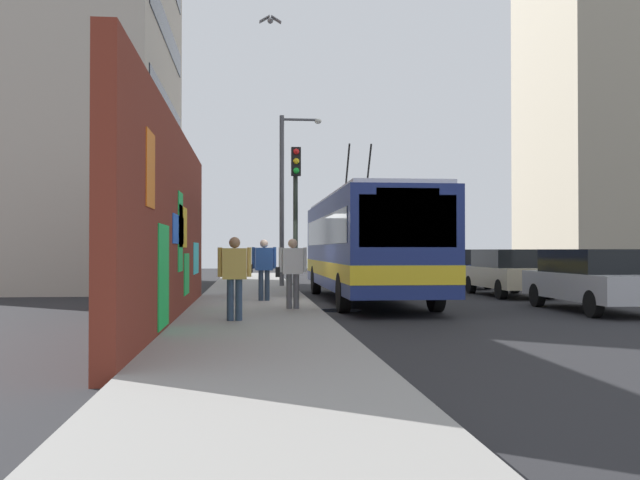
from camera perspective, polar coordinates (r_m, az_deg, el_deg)
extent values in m
plane|color=#232326|center=(19.23, -0.67, -5.48)|extent=(80.00, 80.00, 0.00)
cube|color=gray|center=(19.15, -5.46, -5.27)|extent=(48.00, 3.20, 0.15)
cube|color=maroon|center=(15.14, -12.02, 1.26)|extent=(13.90, 0.30, 4.22)
cube|color=#33D8E5|center=(19.75, -10.08, -1.47)|extent=(1.71, 0.02, 0.87)
cube|color=blue|center=(14.95, -11.48, 0.84)|extent=(2.13, 0.02, 0.60)
cube|color=green|center=(12.47, -12.65, -2.89)|extent=(1.45, 0.02, 1.80)
cube|color=green|center=(15.36, -11.33, 0.65)|extent=(0.93, 0.02, 1.72)
cube|color=orange|center=(10.90, -13.67, 5.61)|extent=(0.86, 0.02, 1.16)
cube|color=yellow|center=(15.92, -11.13, 1.06)|extent=(1.88, 0.02, 0.92)
cube|color=green|center=(16.86, -10.84, -2.74)|extent=(1.24, 0.02, 0.97)
cube|color=#B2A899|center=(32.11, -19.60, 13.17)|extent=(12.67, 7.92, 18.60)
cube|color=black|center=(30.58, -12.36, 4.53)|extent=(10.77, 0.04, 1.10)
cube|color=black|center=(31.04, -12.34, 10.42)|extent=(10.77, 0.04, 1.10)
cube|color=black|center=(31.82, -12.33, 16.08)|extent=(10.77, 0.04, 1.10)
cube|color=#9E937F|center=(40.47, 22.27, 10.08)|extent=(8.30, 7.10, 18.34)
cube|color=navy|center=(21.18, 3.76, -0.30)|extent=(11.38, 2.60, 2.61)
cube|color=silver|center=(21.24, 3.76, 3.38)|extent=(10.93, 2.39, 0.12)
cube|color=yellow|center=(21.19, 3.76, -2.34)|extent=(11.40, 2.62, 0.44)
cube|color=black|center=(15.62, 7.19, 1.56)|extent=(0.04, 2.21, 1.17)
cube|color=black|center=(21.19, 3.76, 0.76)|extent=(10.47, 2.63, 0.83)
cube|color=orange|center=(15.67, 7.18, 3.73)|extent=(0.06, 1.43, 0.28)
cylinder|color=black|center=(23.04, 3.92, 5.15)|extent=(1.43, 0.06, 2.00)
cylinder|color=black|center=(22.94, 2.18, 5.17)|extent=(1.43, 0.06, 2.00)
cylinder|color=black|center=(17.90, 9.43, -4.21)|extent=(1.00, 0.28, 1.00)
cylinder|color=black|center=(17.43, 1.91, -4.32)|extent=(1.00, 0.28, 1.00)
cylinder|color=black|center=(25.00, 5.05, -3.25)|extent=(1.00, 0.28, 1.00)
cylinder|color=black|center=(24.66, -0.34, -3.29)|extent=(1.00, 0.28, 1.00)
cube|color=#B7B7BC|center=(19.05, 21.46, -3.51)|extent=(4.79, 1.85, 0.66)
cube|color=black|center=(19.12, 21.32, -1.61)|extent=(2.87, 1.66, 0.60)
cylinder|color=black|center=(17.30, 21.43, -4.89)|extent=(0.64, 0.22, 0.64)
cylinder|color=black|center=(20.85, 21.50, -4.18)|extent=(0.64, 0.22, 0.64)
cylinder|color=black|center=(20.15, 17.31, -4.32)|extent=(0.64, 0.22, 0.64)
cube|color=#C6B793|center=(24.46, 15.11, -2.93)|extent=(4.58, 1.81, 0.66)
cube|color=black|center=(24.53, 15.03, -1.45)|extent=(2.75, 1.63, 0.60)
cylinder|color=black|center=(23.38, 18.29, -3.82)|extent=(0.64, 0.22, 0.64)
cylinder|color=black|center=(22.78, 14.57, -3.92)|extent=(0.64, 0.22, 0.64)
cylinder|color=black|center=(26.17, 15.59, -3.51)|extent=(0.64, 0.22, 0.64)
cylinder|color=black|center=(25.63, 12.22, -3.58)|extent=(0.64, 0.22, 0.64)
cube|color=navy|center=(29.94, 11.16, -2.55)|extent=(4.79, 1.72, 0.66)
cube|color=black|center=(30.02, 11.11, -1.34)|extent=(2.87, 1.55, 0.60)
cylinder|color=black|center=(28.68, 13.54, -3.28)|extent=(0.64, 0.22, 0.64)
cylinder|color=black|center=(28.22, 10.62, -3.33)|extent=(0.64, 0.22, 0.64)
cylinder|color=black|center=(31.68, 11.65, -3.05)|extent=(0.64, 0.22, 0.64)
cylinder|color=black|center=(31.26, 8.99, -3.08)|extent=(0.64, 0.22, 0.64)
cube|color=black|center=(36.19, 8.18, -2.25)|extent=(4.45, 1.86, 0.66)
cube|color=black|center=(36.27, 8.14, -1.25)|extent=(2.67, 1.68, 0.60)
cylinder|color=black|center=(34.99, 10.08, -2.84)|extent=(0.64, 0.22, 0.64)
cylinder|color=black|center=(34.58, 7.43, -2.87)|extent=(0.64, 0.22, 0.64)
cylinder|color=black|center=(37.83, 8.87, -2.69)|extent=(0.64, 0.22, 0.64)
cylinder|color=black|center=(37.44, 6.40, -2.71)|extent=(0.64, 0.22, 0.64)
cylinder|color=#595960|center=(16.85, -1.95, -4.21)|extent=(0.14, 0.14, 0.83)
cylinder|color=#595960|center=(16.84, -2.53, -4.21)|extent=(0.14, 0.14, 0.83)
cube|color=silver|center=(16.81, -2.24, -1.73)|extent=(0.22, 0.49, 0.62)
cylinder|color=silver|center=(16.83, -1.24, -1.62)|extent=(0.09, 0.09, 0.59)
cylinder|color=silver|center=(16.80, -3.24, -1.62)|extent=(0.09, 0.09, 0.59)
sphere|color=tan|center=(16.81, -2.24, -0.28)|extent=(0.23, 0.23, 0.23)
cube|color=black|center=(16.80, -3.48, -2.63)|extent=(0.14, 0.10, 0.24)
cylinder|color=#2D3F59|center=(19.59, -4.34, -3.72)|extent=(0.14, 0.14, 0.84)
cylinder|color=#2D3F59|center=(19.58, -4.85, -3.72)|extent=(0.14, 0.14, 0.84)
cube|color=#264C99|center=(19.56, -4.59, -1.56)|extent=(0.22, 0.49, 0.63)
cylinder|color=#264C99|center=(19.57, -3.72, -1.46)|extent=(0.09, 0.09, 0.60)
cylinder|color=#264C99|center=(19.56, -5.46, -1.46)|extent=(0.09, 0.09, 0.60)
sphere|color=beige|center=(19.56, -4.59, -0.29)|extent=(0.23, 0.23, 0.23)
cube|color=black|center=(19.56, -5.66, -2.33)|extent=(0.14, 0.10, 0.24)
cylinder|color=#2D3F59|center=(14.11, -6.65, -4.88)|extent=(0.14, 0.14, 0.83)
cylinder|color=#2D3F59|center=(14.11, -7.34, -4.87)|extent=(0.14, 0.14, 0.83)
cube|color=gold|center=(14.08, -6.99, -1.93)|extent=(0.22, 0.48, 0.62)
cylinder|color=gold|center=(14.07, -5.80, -1.81)|extent=(0.09, 0.09, 0.59)
cylinder|color=gold|center=(14.09, -8.17, -1.80)|extent=(0.09, 0.09, 0.59)
sphere|color=#936B4C|center=(14.08, -6.99, -0.21)|extent=(0.22, 0.22, 0.22)
cylinder|color=#2D382D|center=(20.74, -2.02, 1.45)|extent=(0.14, 0.14, 4.47)
cube|color=black|center=(20.67, -1.97, 6.42)|extent=(0.20, 0.28, 0.84)
sphere|color=red|center=(20.60, -1.95, 7.23)|extent=(0.18, 0.18, 0.18)
sphere|color=yellow|center=(20.56, -1.95, 6.45)|extent=(0.18, 0.18, 0.18)
sphere|color=green|center=(20.53, -1.95, 5.68)|extent=(0.18, 0.18, 0.18)
cylinder|color=#4C4C51|center=(27.61, -3.14, 3.24)|extent=(0.18, 0.18, 6.73)
cylinder|color=#4C4C51|center=(28.07, -1.64, 9.79)|extent=(0.10, 1.44, 0.10)
ellipsoid|color=silver|center=(28.12, -0.16, 9.67)|extent=(0.44, 0.28, 0.20)
ellipsoid|color=gray|center=(17.66, -4.08, 17.43)|extent=(0.32, 0.14, 0.12)
cube|color=gray|center=(17.67, -3.60, 17.52)|extent=(0.20, 0.25, 0.16)
cube|color=gray|center=(17.67, -4.55, 17.53)|extent=(0.20, 0.25, 0.16)
cylinder|color=black|center=(18.14, 1.56, -5.76)|extent=(1.17, 1.17, 0.00)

